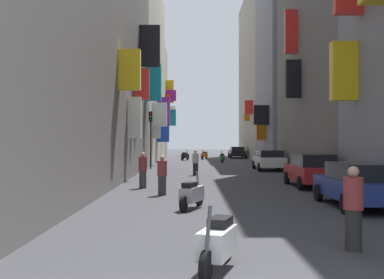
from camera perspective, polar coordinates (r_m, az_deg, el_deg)
name	(u,v)px	position (r m, az deg, el deg)	size (l,w,h in m)	color
ground_plane	(214,169)	(34.57, 2.71, -3.62)	(140.00, 140.00, 0.00)	#38383D
building_left_mid_a	(131,70)	(48.37, -7.61, 8.48)	(7.26, 21.67, 18.69)	#BCB29E
building_left_mid_b	(145,104)	(61.88, -5.84, 4.45)	(7.36, 6.22, 14.02)	#9E9384
building_right_mid_c	(296,59)	(44.21, 12.78, 9.73)	(7.27, 10.19, 19.36)	gray
building_right_far	(271,76)	(57.38, 9.79, 7.76)	(6.88, 16.85, 19.91)	#9E9384
parked_car_white	(270,160)	(33.09, 9.64, -2.47)	(1.95, 4.14, 1.42)	white
parked_car_red	(313,170)	(21.83, 14.74, -3.64)	(1.88, 4.27, 1.51)	#B21E1E
parked_car_black	(238,152)	(54.82, 5.70, -1.54)	(1.88, 4.48, 1.35)	black
parked_car_blue	(359,184)	(15.70, 19.93, -5.18)	(1.87, 4.31, 1.43)	navy
scooter_orange	(205,155)	(50.91, 1.65, -1.96)	(0.81, 1.84, 1.13)	orange
scooter_black	(186,156)	(48.37, -0.76, -2.06)	(0.84, 1.91, 1.13)	black
scooter_white	(218,242)	(7.79, 3.28, -12.61)	(0.75, 1.72, 1.13)	silver
scooter_silver	(193,194)	(14.43, 0.07, -6.79)	(0.81, 1.80, 1.13)	#ADADB2
scooter_green	(223,158)	(43.83, 3.86, -2.26)	(0.46, 1.89, 1.13)	#287F3D
pedestrian_crossing	(196,163)	(27.99, 0.56, -2.90)	(0.49, 0.49, 1.54)	black
pedestrian_near_left	(354,209)	(9.58, 19.47, -8.07)	(0.39, 0.39, 1.65)	#272727
pedestrian_near_right	(144,170)	(20.66, -6.00, -3.82)	(0.53, 0.53, 1.61)	#3C3C3C
pedestrian_mid_street	(163,176)	(18.00, -3.61, -4.48)	(0.54, 0.54, 1.55)	#373737
traffic_light_near_corner	(151,130)	(34.20, -5.04, 1.20)	(0.26, 0.34, 4.26)	#2D2D2D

